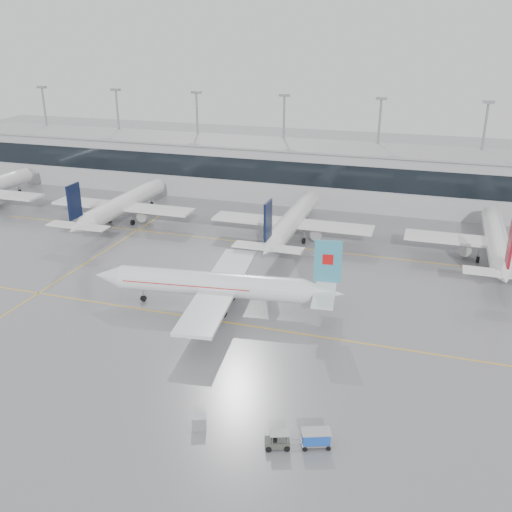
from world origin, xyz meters
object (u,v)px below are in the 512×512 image
(baggage_tug, at_px, (277,442))
(gse_unit, at_px, (199,422))
(baggage_cart, at_px, (316,437))
(air_canada_jet, at_px, (219,285))

(baggage_tug, relative_size, gse_unit, 2.56)
(baggage_cart, distance_m, gse_unit, 11.46)
(baggage_cart, height_order, gse_unit, baggage_cart)
(baggage_tug, xyz_separation_m, gse_unit, (-8.05, 0.44, 0.09))
(baggage_tug, relative_size, baggage_cart, 1.13)
(baggage_tug, xyz_separation_m, baggage_cart, (3.37, 1.26, 0.40))
(gse_unit, bearing_deg, baggage_tug, -26.38)
(baggage_tug, bearing_deg, baggage_cart, -0.00)
(air_canada_jet, distance_m, gse_unit, 26.00)
(baggage_tug, height_order, baggage_cart, baggage_cart)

